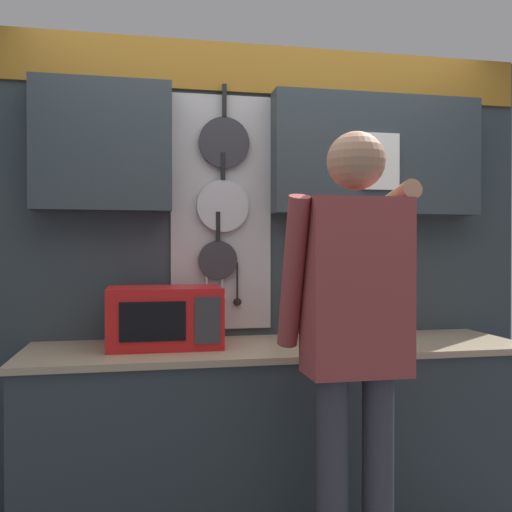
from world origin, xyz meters
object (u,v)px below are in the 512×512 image
Objects in this scene: microwave at (165,317)px; utensil_crock at (355,323)px; knife_block at (316,322)px; person at (354,322)px.

microwave is 0.95m from utensil_crock.
microwave is at bearing -179.93° from utensil_crock.
microwave is 1.51× the size of utensil_crock.
microwave is 0.75m from knife_block.
person is (0.68, -0.68, 0.04)m from microwave.
microwave is at bearing 134.95° from person.
utensil_crock is 0.19× the size of person.
person is (-0.27, -0.68, 0.10)m from utensil_crock.
utensil_crock is at bearing 0.24° from knife_block.
knife_block is (0.75, 0.00, -0.05)m from microwave.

